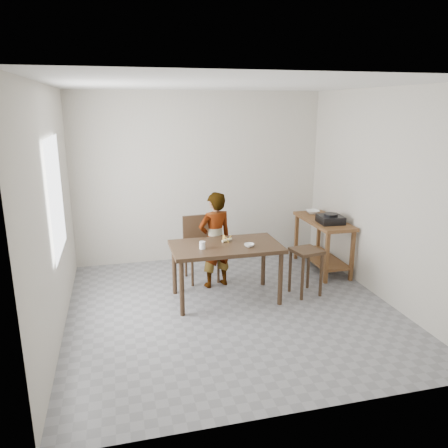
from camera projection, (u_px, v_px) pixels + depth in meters
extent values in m
cube|color=gray|center=(232.00, 310.00, 5.51)|extent=(4.00, 4.00, 0.04)
cube|color=white|center=(233.00, 82.00, 4.79)|extent=(4.00, 4.00, 0.04)
cube|color=beige|center=(200.00, 178.00, 7.04)|extent=(4.00, 0.04, 2.70)
cube|color=beige|center=(303.00, 261.00, 3.26)|extent=(4.00, 0.04, 2.70)
cube|color=beige|center=(50.00, 214.00, 4.67)|extent=(0.04, 4.00, 2.70)
cube|color=beige|center=(383.00, 196.00, 5.62)|extent=(0.04, 4.00, 2.70)
cube|color=white|center=(56.00, 196.00, 4.83)|extent=(0.02, 1.10, 1.30)
imported|color=white|center=(215.00, 240.00, 6.03)|extent=(0.56, 0.44, 1.35)
cylinder|color=white|center=(202.00, 245.00, 5.42)|extent=(0.08, 0.08, 0.09)
imported|color=white|center=(249.00, 245.00, 5.51)|extent=(0.15, 0.15, 0.04)
imported|color=white|center=(312.00, 212.00, 6.99)|extent=(0.26, 0.26, 0.05)
cube|color=black|center=(330.00, 219.00, 6.41)|extent=(0.36, 0.36, 0.11)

